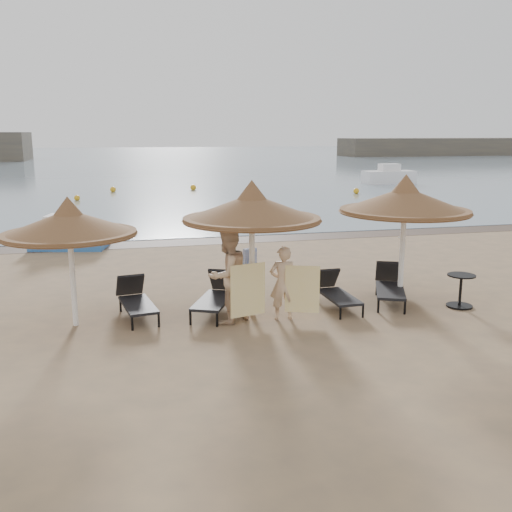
{
  "coord_description": "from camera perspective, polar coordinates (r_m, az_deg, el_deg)",
  "views": [
    {
      "loc": [
        -2.74,
        -11.18,
        3.92
      ],
      "look_at": [
        0.27,
        1.2,
        1.16
      ],
      "focal_mm": 40.0,
      "sensor_mm": 36.0,
      "label": 1
    }
  ],
  "objects": [
    {
      "name": "palapa_right",
      "position": [
        13.6,
        14.67,
        5.36
      ],
      "size": [
        3.02,
        3.02,
        3.0
      ],
      "rotation": [
        0.0,
        0.0,
        0.29
      ],
      "color": "white",
      "rests_on": "ground"
    },
    {
      "name": "bag_dark",
      "position": [
        12.2,
        -0.24,
        -1.71
      ],
      "size": [
        0.21,
        0.08,
        0.29
      ],
      "rotation": [
        0.0,
        0.0,
        0.05
      ],
      "color": "black",
      "rests_on": "ground"
    },
    {
      "name": "sea",
      "position": [
        91.3,
        -12.11,
        9.51
      ],
      "size": [
        200.0,
        140.0,
        0.03
      ],
      "primitive_type": "cube",
      "color": "slate",
      "rests_on": "ground"
    },
    {
      "name": "ground",
      "position": [
        12.16,
        0.11,
        -6.57
      ],
      "size": [
        160.0,
        160.0,
        0.0
      ],
      "primitive_type": "plane",
      "color": "#8F704E",
      "rests_on": "ground"
    },
    {
      "name": "person_left",
      "position": [
        11.84,
        -2.85,
        -1.2
      ],
      "size": [
        1.28,
        1.17,
        2.34
      ],
      "primitive_type": "imported",
      "rotation": [
        0.0,
        0.0,
        3.7
      ],
      "color": "#D2AC86",
      "rests_on": "ground"
    },
    {
      "name": "lounger_far_left",
      "position": [
        12.75,
        -11.94,
        -4.23
      ],
      "size": [
        0.88,
        1.88,
        0.81
      ],
      "rotation": [
        0.0,
        0.0,
        0.16
      ],
      "color": "black",
      "rests_on": "ground"
    },
    {
      "name": "pedal_boat",
      "position": [
        20.78,
        -18.2,
        1.95
      ],
      "size": [
        2.74,
        1.97,
        1.16
      ],
      "rotation": [
        0.0,
        0.0,
        -0.22
      ],
      "color": "#2D66B3",
      "rests_on": "ground"
    },
    {
      "name": "buoy_mid",
      "position": [
        39.98,
        -6.3,
        6.83
      ],
      "size": [
        0.41,
        0.41,
        0.41
      ],
      "primitive_type": "sphere",
      "color": "gold",
      "rests_on": "ground"
    },
    {
      "name": "towel_right",
      "position": [
        12.01,
        4.65,
        -3.34
      ],
      "size": [
        0.69,
        0.27,
        1.02
      ],
      "rotation": [
        0.0,
        0.0,
        -0.36
      ],
      "color": "yellow",
      "rests_on": "ground"
    },
    {
      "name": "lounger_near_left",
      "position": [
        12.78,
        -3.97,
        -3.87
      ],
      "size": [
        1.37,
        1.99,
        0.85
      ],
      "rotation": [
        0.0,
        0.0,
        -0.43
      ],
      "color": "black",
      "rests_on": "ground"
    },
    {
      "name": "buoy_right",
      "position": [
        38.01,
        9.99,
        6.42
      ],
      "size": [
        0.38,
        0.38,
        0.38
      ],
      "primitive_type": "sphere",
      "color": "gold",
      "rests_on": "ground"
    },
    {
      "name": "person_right",
      "position": [
        12.08,
        2.72,
        -2.13
      ],
      "size": [
        0.89,
        0.62,
        1.85
      ],
      "primitive_type": "imported",
      "rotation": [
        0.0,
        0.0,
        3.07
      ],
      "color": "#D2AC86",
      "rests_on": "ground"
    },
    {
      "name": "buoy_extra",
      "position": [
        39.65,
        -14.11,
        6.47
      ],
      "size": [
        0.39,
        0.39,
        0.39
      ],
      "primitive_type": "sphere",
      "color": "gold",
      "rests_on": "ground"
    },
    {
      "name": "side_table",
      "position": [
        13.88,
        19.76,
        -3.38
      ],
      "size": [
        0.63,
        0.63,
        0.76
      ],
      "rotation": [
        0.0,
        0.0,
        0.32
      ],
      "color": "black",
      "rests_on": "ground"
    },
    {
      "name": "towel_left",
      "position": [
        11.68,
        -0.81,
        -3.44
      ],
      "size": [
        0.77,
        0.21,
        1.11
      ],
      "rotation": [
        0.0,
        0.0,
        0.25
      ],
      "color": "yellow",
      "rests_on": "ground"
    },
    {
      "name": "lounger_near_right",
      "position": [
        13.24,
        7.91,
        -3.52
      ],
      "size": [
        0.62,
        1.76,
        0.78
      ],
      "rotation": [
        0.0,
        0.0,
        0.02
      ],
      "color": "black",
      "rests_on": "ground"
    },
    {
      "name": "buoy_left",
      "position": [
        35.22,
        -17.46,
        5.56
      ],
      "size": [
        0.34,
        0.34,
        0.34
      ],
      "primitive_type": "sphere",
      "color": "gold",
      "rests_on": "ground"
    },
    {
      "name": "wet_sand_strip",
      "position": [
        21.13,
        -5.98,
        1.48
      ],
      "size": [
        200.0,
        1.6,
        0.01
      ],
      "primitive_type": "cube",
      "color": "#4B3C31",
      "rests_on": "ground"
    },
    {
      "name": "bag_patterned",
      "position": [
        12.46,
        -0.6,
        -0.1
      ],
      "size": [
        0.32,
        0.19,
        0.38
      ],
      "rotation": [
        0.0,
        0.0,
        0.33
      ],
      "color": "white",
      "rests_on": "ground"
    },
    {
      "name": "palapa_center",
      "position": [
        12.1,
        -0.42,
        4.79
      ],
      "size": [
        2.98,
        2.98,
        2.95
      ],
      "rotation": [
        0.0,
        0.0,
        0.11
      ],
      "color": "white",
      "rests_on": "ground"
    },
    {
      "name": "lounger_far_right",
      "position": [
        13.91,
        13.24,
        -2.83
      ],
      "size": [
        1.34,
        1.99,
        0.85
      ],
      "rotation": [
        0.0,
        0.0,
        -0.42
      ],
      "color": "black",
      "rests_on": "ground"
    },
    {
      "name": "palapa_left",
      "position": [
        12.03,
        -18.2,
        3.1
      ],
      "size": [
        2.71,
        2.71,
        2.69
      ],
      "rotation": [
        0.0,
        0.0,
        0.14
      ],
      "color": "white",
      "rests_on": "ground"
    }
  ]
}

